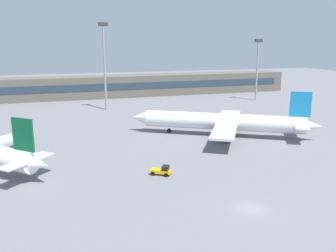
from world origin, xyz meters
name	(u,v)px	position (x,y,z in m)	size (l,w,h in m)	color
ground_plane	(165,138)	(0.00, 40.00, 0.00)	(400.00, 400.00, 0.00)	slate
terminal_building	(113,86)	(0.00, 112.81, 4.50)	(159.86, 12.13, 9.00)	#5B564C
airplane_mid	(221,122)	(14.14, 38.07, 3.54)	(41.75, 30.46, 11.60)	white
baggage_tug_yellow	(162,171)	(-7.98, 16.48, 0.80)	(3.82, 3.26, 1.75)	#F2B20C
floodlight_tower_west	(257,65)	(52.75, 85.09, 14.04)	(3.20, 0.80, 24.09)	gray
floodlight_tower_east	(104,61)	(-7.69, 83.11, 16.68)	(3.20, 0.80, 29.21)	gray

